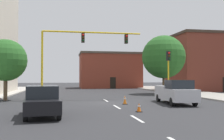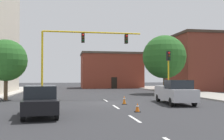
# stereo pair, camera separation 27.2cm
# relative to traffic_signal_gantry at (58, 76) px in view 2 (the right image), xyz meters

# --- Properties ---
(ground_plane) EXTENTS (160.00, 160.00, 0.00)m
(ground_plane) POSITION_rel_traffic_signal_gantry_xyz_m (4.56, -4.07, -2.35)
(ground_plane) COLOR #2D2D30
(sidewalk_right) EXTENTS (6.00, 56.00, 0.14)m
(sidewalk_right) POSITION_rel_traffic_signal_gantry_xyz_m (17.63, 3.93, -2.28)
(sidewalk_right) COLOR #9E998E
(sidewalk_right) RESTS_ON ground_plane
(lane_stripe_seg_1) EXTENTS (0.16, 2.40, 0.01)m
(lane_stripe_seg_1) POSITION_rel_traffic_signal_gantry_xyz_m (4.56, -12.57, -2.34)
(lane_stripe_seg_1) COLOR silver
(lane_stripe_seg_1) RESTS_ON ground_plane
(lane_stripe_seg_2) EXTENTS (0.16, 2.40, 0.01)m
(lane_stripe_seg_2) POSITION_rel_traffic_signal_gantry_xyz_m (4.56, -7.07, -2.34)
(lane_stripe_seg_2) COLOR silver
(lane_stripe_seg_2) RESTS_ON ground_plane
(lane_stripe_seg_3) EXTENTS (0.16, 2.40, 0.01)m
(lane_stripe_seg_3) POSITION_rel_traffic_signal_gantry_xyz_m (4.56, -1.57, -2.34)
(lane_stripe_seg_3) COLOR silver
(lane_stripe_seg_3) RESTS_ON ground_plane
(building_brick_center) EXTENTS (12.40, 7.94, 7.16)m
(building_brick_center) POSITION_rel_traffic_signal_gantry_xyz_m (9.73, 26.65, 1.24)
(building_brick_center) COLOR brown
(building_brick_center) RESTS_ON ground_plane
(building_row_right) EXTENTS (12.75, 9.18, 9.20)m
(building_row_right) POSITION_rel_traffic_signal_gantry_xyz_m (24.34, 13.37, 2.26)
(building_row_right) COLOR brown
(building_row_right) RESTS_ON ground_plane
(traffic_signal_gantry) EXTENTS (10.83, 1.20, 6.83)m
(traffic_signal_gantry) POSITION_rel_traffic_signal_gantry_xyz_m (0.00, 0.00, 0.00)
(traffic_signal_gantry) COLOR yellow
(traffic_signal_gantry) RESTS_ON ground_plane
(traffic_light_pole_right) EXTENTS (0.32, 0.47, 4.80)m
(traffic_light_pole_right) POSITION_rel_traffic_signal_gantry_xyz_m (10.81, -1.82, 1.18)
(traffic_light_pole_right) COLOR yellow
(traffic_light_pole_right) RESTS_ON ground_plane
(tree_right_mid) EXTENTS (5.69, 5.69, 7.74)m
(tree_right_mid) POSITION_rel_traffic_signal_gantry_xyz_m (13.53, 6.35, 2.54)
(tree_right_mid) COLOR brown
(tree_right_mid) RESTS_ON ground_plane
(tree_left_near) EXTENTS (4.02, 4.02, 5.86)m
(tree_left_near) POSITION_rel_traffic_signal_gantry_xyz_m (-4.87, 0.10, 1.48)
(tree_left_near) COLOR brown
(tree_left_near) RESTS_ON ground_plane
(pickup_truck_silver) EXTENTS (2.38, 5.53, 1.99)m
(pickup_truck_silver) POSITION_rel_traffic_signal_gantry_xyz_m (9.79, -5.74, -1.37)
(pickup_truck_silver) COLOR #BCBCC1
(pickup_truck_silver) RESTS_ON ground_plane
(sedan_black_near_left) EXTENTS (2.30, 4.67, 1.74)m
(sedan_black_near_left) POSITION_rel_traffic_signal_gantry_xyz_m (-0.52, -10.83, -1.46)
(sedan_black_near_left) COLOR black
(sedan_black_near_left) RESTS_ON ground_plane
(traffic_cone_roadside_a) EXTENTS (0.36, 0.36, 0.74)m
(traffic_cone_roadside_a) POSITION_rel_traffic_signal_gantry_xyz_m (5.56, -5.37, -1.98)
(traffic_cone_roadside_a) COLOR black
(traffic_cone_roadside_a) RESTS_ON ground_plane
(traffic_cone_roadside_b) EXTENTS (0.36, 0.36, 0.59)m
(traffic_cone_roadside_b) POSITION_rel_traffic_signal_gantry_xyz_m (5.41, -10.02, -2.06)
(traffic_cone_roadside_b) COLOR black
(traffic_cone_roadside_b) RESTS_ON ground_plane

